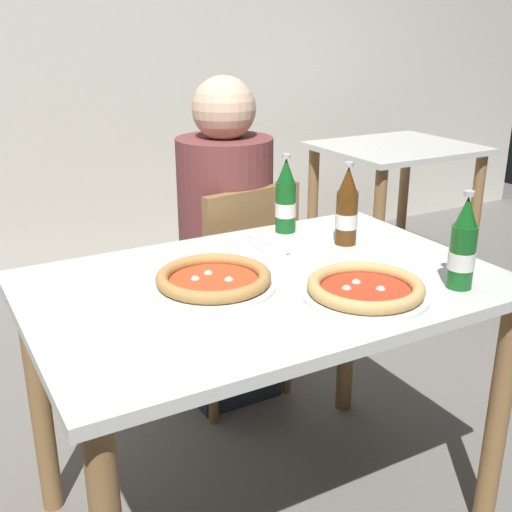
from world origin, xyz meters
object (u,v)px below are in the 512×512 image
at_px(dining_table_main, 265,320).
at_px(dining_table_background, 395,174).
at_px(beer_bottle_center, 463,248).
at_px(pizza_margherita_near, 365,289).
at_px(pizza_marinara_far, 214,280).
at_px(beer_bottle_left, 347,210).
at_px(beer_bottle_right, 286,200).
at_px(diner_seated, 226,251).
at_px(chair_behind_table, 235,281).
at_px(napkin_with_cutlery, 262,247).

xyz_separation_m(dining_table_main, dining_table_background, (1.58, 1.32, -0.04)).
bearing_deg(beer_bottle_center, dining_table_main, 145.57).
bearing_deg(pizza_margherita_near, pizza_marinara_far, 141.70).
distance_m(dining_table_background, pizza_margherita_near, 2.10).
bearing_deg(dining_table_background, beer_bottle_left, -136.04).
distance_m(dining_table_main, beer_bottle_left, 0.44).
bearing_deg(beer_bottle_right, diner_seated, 97.41).
xyz_separation_m(pizza_margherita_near, pizza_marinara_far, (-0.29, 0.23, -0.00)).
distance_m(pizza_marinara_far, beer_bottle_left, 0.51).
relative_size(dining_table_main, chair_behind_table, 1.41).
height_order(dining_table_main, beer_bottle_right, beer_bottle_right).
height_order(pizza_margherita_near, pizza_marinara_far, same).
bearing_deg(dining_table_background, dining_table_main, -140.18).
relative_size(diner_seated, pizza_margherita_near, 3.96).
bearing_deg(dining_table_background, beer_bottle_right, -143.04).
height_order(pizza_margherita_near, beer_bottle_left, beer_bottle_left).
xyz_separation_m(beer_bottle_left, napkin_with_cutlery, (-0.24, 0.09, -0.10)).
distance_m(pizza_margherita_near, napkin_with_cutlery, 0.44).
relative_size(dining_table_background, pizza_marinara_far, 2.56).
xyz_separation_m(beer_bottle_left, beer_bottle_center, (0.05, -0.41, 0.00)).
xyz_separation_m(chair_behind_table, beer_bottle_center, (0.18, -0.88, 0.37)).
relative_size(chair_behind_table, beer_bottle_center, 3.44).
bearing_deg(diner_seated, dining_table_background, 25.72).
height_order(diner_seated, dining_table_background, diner_seated).
bearing_deg(beer_bottle_right, pizza_marinara_far, -142.57).
relative_size(chair_behind_table, diner_seated, 0.70).
distance_m(chair_behind_table, pizza_margherita_near, 0.87).
relative_size(dining_table_background, pizza_margherita_near, 2.62).
distance_m(dining_table_main, pizza_marinara_far, 0.19).
xyz_separation_m(chair_behind_table, beer_bottle_left, (0.13, -0.48, 0.37)).
height_order(chair_behind_table, beer_bottle_left, beer_bottle_left).
bearing_deg(chair_behind_table, dining_table_background, -160.13).
bearing_deg(dining_table_background, beer_bottle_center, -126.57).
bearing_deg(dining_table_background, chair_behind_table, -152.45).
bearing_deg(beer_bottle_right, dining_table_main, -128.63).
bearing_deg(beer_bottle_right, beer_bottle_center, -76.67).
relative_size(pizza_marinara_far, beer_bottle_center, 1.26).
bearing_deg(napkin_with_cutlery, dining_table_main, -117.65).
bearing_deg(beer_bottle_right, napkin_with_cutlery, -144.99).
height_order(chair_behind_table, diner_seated, diner_seated).
xyz_separation_m(pizza_marinara_far, beer_bottle_right, (0.40, 0.30, 0.08)).
xyz_separation_m(pizza_margherita_near, beer_bottle_center, (0.24, -0.06, 0.08)).
xyz_separation_m(beer_bottle_left, beer_bottle_right, (-0.09, 0.19, 0.00)).
height_order(dining_table_main, chair_behind_table, chair_behind_table).
distance_m(pizza_marinara_far, napkin_with_cutlery, 0.33).
height_order(beer_bottle_center, beer_bottle_right, same).
bearing_deg(beer_bottle_left, beer_bottle_right, 116.74).
distance_m(chair_behind_table, beer_bottle_right, 0.47).
relative_size(dining_table_background, beer_bottle_right, 3.24).
height_order(dining_table_background, pizza_marinara_far, pizza_marinara_far).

